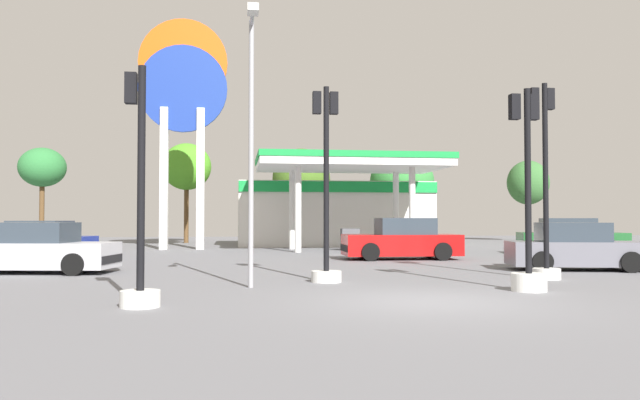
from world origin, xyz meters
name	(u,v)px	position (x,y,z in m)	size (l,w,h in m)	color
ground_plane	(429,301)	(0.00, 0.00, 0.00)	(90.00, 90.00, 0.00)	slate
gas_station	(333,209)	(2.05, 25.06, 2.16)	(11.20, 12.43, 4.78)	beige
station_pole_sign	(183,102)	(-6.48, 21.68, 7.77)	(4.63, 0.56, 12.17)	white
car_0	(571,238)	(11.29, 14.72, 0.74)	(4.86, 2.98, 1.62)	black
car_1	(576,249)	(6.79, 6.49, 0.67)	(4.40, 2.59, 1.48)	black
car_2	(402,241)	(2.79, 12.30, 0.74)	(4.59, 2.17, 1.63)	black
car_3	(42,250)	(-9.36, 7.63, 0.67)	(4.37, 2.40, 1.49)	black
car_4	(37,242)	(-11.37, 13.91, 0.69)	(4.52, 2.63, 1.52)	black
traffic_signal_0	(528,229)	(2.70, 1.39, 1.38)	(0.77, 0.77, 4.48)	silver
traffic_signal_1	(139,235)	(-5.43, -0.05, 1.29)	(0.72, 0.72, 4.38)	silver
traffic_signal_2	(326,212)	(-1.44, 3.95, 1.77)	(0.77, 0.77, 4.95)	silver
traffic_signal_3	(545,205)	(4.41, 3.88, 1.96)	(0.72, 0.72, 5.19)	silver
tree_0	(42,168)	(-16.42, 31.68, 4.97)	(3.03, 3.03, 6.32)	brown
tree_1	(187,167)	(-6.96, 30.68, 5.04)	(3.25, 3.25, 6.64)	brown
tree_2	(301,179)	(0.93, 32.53, 4.43)	(4.12, 4.12, 6.61)	brown
tree_3	(402,181)	(8.16, 31.99, 4.34)	(4.58, 4.58, 6.25)	brown
tree_4	(528,183)	(17.27, 30.97, 4.19)	(2.98, 2.98, 5.82)	brown
corner_streetlamp	(251,122)	(-3.36, 2.66, 3.80)	(0.24, 1.48, 6.24)	gray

